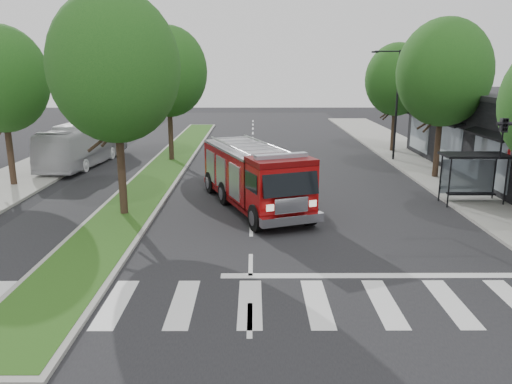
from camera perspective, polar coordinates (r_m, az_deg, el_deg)
The scene contains 12 objects.
ground at distance 17.95m, azimuth -0.61°, elevation -8.30°, with size 140.00×140.00×0.00m, color black.
sidewalk_right at distance 30.10m, azimuth 24.05°, elevation -0.11°, with size 5.00×80.00×0.15m, color gray.
median at distance 35.77m, azimuth -10.10°, elevation 3.02°, with size 3.00×50.00×0.15m.
bus_shelter at distance 27.53m, azimuth 23.53°, elevation 2.89°, with size 3.20×1.60×2.61m.
tree_right_mid at distance 32.64m, azimuth 20.69°, elevation 12.63°, with size 5.60×5.60×9.72m.
tree_right_far at distance 42.16m, azimuth 15.79°, elevation 12.26°, with size 5.00×5.00×8.73m.
tree_median_near at distance 23.40m, azimuth -15.85°, elevation 13.53°, with size 5.80×5.80×10.16m.
tree_median_far at distance 37.10m, azimuth -10.01°, elevation 13.38°, with size 5.60×5.60×9.72m.
tree_left_mid at distance 31.89m, azimuth -27.10°, elevation 11.40°, with size 5.20×5.20×9.16m.
streetlight_right_far at distance 38.06m, azimuth 15.59°, elevation 10.07°, with size 2.11×0.20×8.00m.
fire_engine at distance 24.70m, azimuth -0.21°, elevation 1.75°, with size 5.84×9.71×3.24m.
city_bus at distance 37.89m, azimuth -18.98°, elevation 5.25°, with size 2.51×10.72×2.98m, color silver.
Camera 1 is at (0.12, -16.59, 6.86)m, focal length 35.00 mm.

